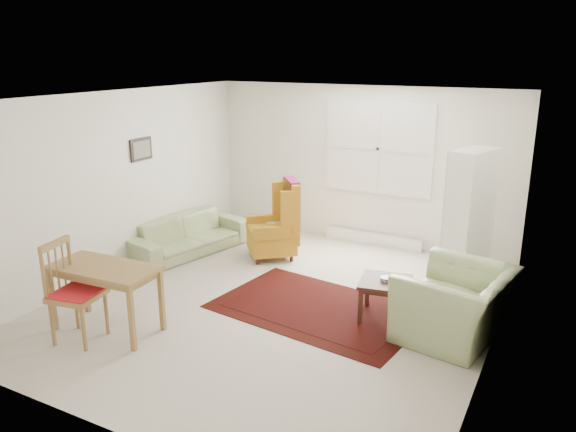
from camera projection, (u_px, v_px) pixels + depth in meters
The scene contains 10 objects.
room at pixel (286, 202), 6.74m from camera, with size 5.04×5.54×2.51m.
rug at pixel (318, 308), 6.77m from camera, with size 2.42×1.56×0.02m, color black, non-canonical shape.
sofa at pixel (187, 228), 8.58m from camera, with size 1.94×0.76×0.78m, color #93A46D.
armchair at pixel (456, 298), 6.00m from camera, with size 1.19×1.04×0.93m, color #93A46D.
wingback_chair at pixel (271, 219), 8.33m from camera, with size 0.69×0.73×1.19m, color #BF841D, non-canonical shape.
coffee_table at pixel (385, 299), 6.51m from camera, with size 0.57×0.57×0.47m, color #3F1B13, non-canonical shape.
stool at pixel (272, 234), 8.80m from camera, with size 0.36×0.36×0.48m, color white, non-canonical shape.
cabinet at pixel (469, 217), 7.39m from camera, with size 0.38×0.72×1.79m, color white, non-canonical shape.
desk at pixel (107, 298), 6.17m from camera, with size 1.20×0.60×0.76m, color olive, non-canonical shape.
desk_chair at pixel (77, 292), 5.92m from camera, with size 0.48×0.48×1.10m, color olive, non-canonical shape.
Camera 1 is at (3.09, -5.54, 2.99)m, focal length 35.00 mm.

